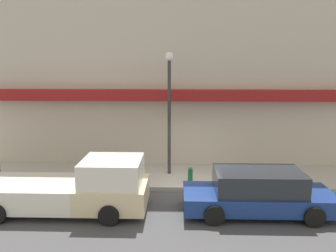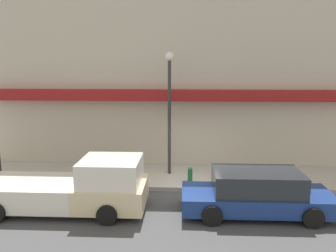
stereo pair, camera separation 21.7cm
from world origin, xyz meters
name	(u,v)px [view 1 (the left image)]	position (x,y,z in m)	size (l,w,h in m)	color
ground_plane	(190,192)	(0.00, 0.00, 0.00)	(80.00, 80.00, 0.00)	#424244
sidewalk	(189,176)	(0.00, 1.56, 0.09)	(36.00, 3.11, 0.17)	#ADA89E
building	(188,58)	(0.01, 4.60, 5.19)	(19.80, 3.80, 10.40)	#BCB29E
pickup_truck	(74,188)	(-3.94, -1.76, 0.79)	(5.68, 2.21, 1.82)	beige
parked_car	(258,193)	(2.17, -1.76, 0.71)	(4.89, 2.01, 1.47)	navy
fire_hydrant	(190,174)	(0.03, 0.68, 0.48)	(0.19, 0.19, 0.62)	#196633
street_lamp	(169,99)	(-0.85, 1.70, 3.46)	(0.36, 0.36, 5.22)	#2D2D2D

